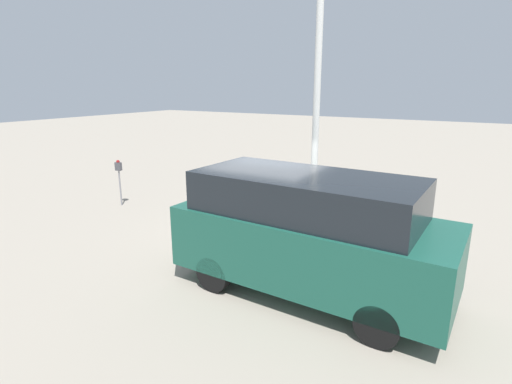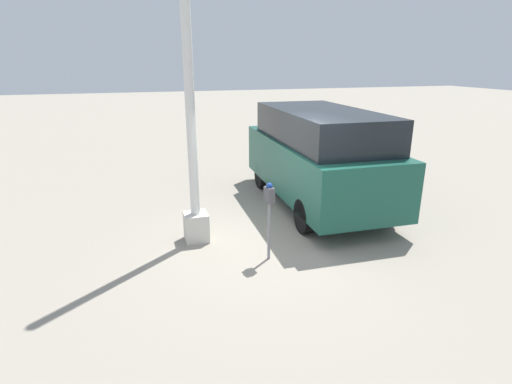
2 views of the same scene
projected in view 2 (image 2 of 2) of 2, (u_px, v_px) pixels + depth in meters
name	position (u px, v px, depth m)	size (l,w,h in m)	color
ground_plane	(279.00, 240.00, 7.67)	(80.00, 80.00, 0.00)	gray
parking_meter_near	(269.00, 204.00, 6.65)	(0.22, 0.14, 1.38)	gray
lamp_post	(191.00, 125.00, 6.99)	(0.44, 0.44, 6.35)	beige
parked_van	(318.00, 155.00, 9.28)	(5.04, 2.19, 2.26)	#195142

